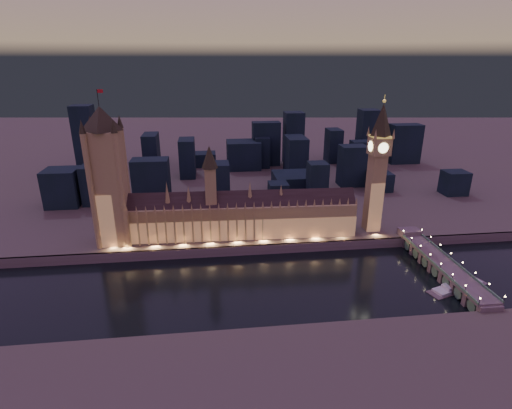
{
  "coord_description": "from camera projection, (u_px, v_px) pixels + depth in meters",
  "views": [
    {
      "loc": [
        -30.24,
        -247.81,
        151.12
      ],
      "look_at": [
        5.0,
        55.0,
        38.0
      ],
      "focal_mm": 28.0,
      "sensor_mm": 36.0,
      "label": 1
    }
  ],
  "objects": [
    {
      "name": "north_bank",
      "position": [
        226.0,
        138.0,
        769.49
      ],
      "size": [
        2000.0,
        960.0,
        8.0
      ],
      "primitive_type": "cube",
      "color": "#4C4142",
      "rests_on": "ground"
    },
    {
      "name": "victoria_tower",
      "position": [
        108.0,
        171.0,
        308.65
      ],
      "size": [
        31.68,
        31.68,
        121.32
      ],
      "color": "#987753",
      "rests_on": "north_bank"
    },
    {
      "name": "westminster_bridge",
      "position": [
        439.0,
        265.0,
        296.0
      ],
      "size": [
        17.18,
        113.0,
        15.9
      ],
      "color": "#524645",
      "rests_on": "ground"
    },
    {
      "name": "elizabeth_tower",
      "position": [
        378.0,
        158.0,
        330.81
      ],
      "size": [
        18.0,
        18.0,
        115.32
      ],
      "color": "#987753",
      "rests_on": "north_bank"
    },
    {
      "name": "river_boat",
      "position": [
        458.0,
        286.0,
        276.94
      ],
      "size": [
        49.39,
        25.62,
        4.5
      ],
      "color": "#524645",
      "rests_on": "ground"
    },
    {
      "name": "palace_of_westminster",
      "position": [
        235.0,
        216.0,
        333.63
      ],
      "size": [
        202.0,
        26.44,
        78.0
      ],
      "color": "#987753",
      "rests_on": "north_bank"
    },
    {
      "name": "ground_plane",
      "position": [
        258.0,
        281.0,
        286.63
      ],
      "size": [
        2000.0,
        2000.0,
        0.0
      ],
      "primitive_type": "plane",
      "color": "black",
      "rests_on": "ground"
    },
    {
      "name": "city_backdrop",
      "position": [
        260.0,
        156.0,
        511.08
      ],
      "size": [
        471.79,
        215.63,
        84.67
      ],
      "color": "black",
      "rests_on": "north_bank"
    },
    {
      "name": "embankment_wall",
      "position": [
        252.0,
        250.0,
        323.42
      ],
      "size": [
        2000.0,
        2.5,
        8.0
      ],
      "primitive_type": "cube",
      "color": "#524645",
      "rests_on": "ground"
    }
  ]
}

